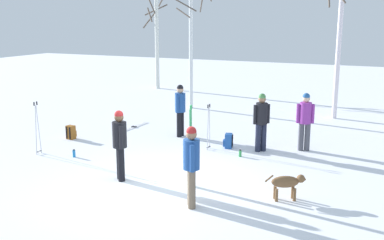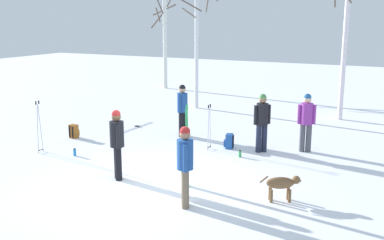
{
  "view_description": "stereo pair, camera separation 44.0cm",
  "coord_description": "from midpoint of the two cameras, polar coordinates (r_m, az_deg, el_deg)",
  "views": [
    {
      "loc": [
        4.89,
        -8.99,
        3.88
      ],
      "look_at": [
        -0.45,
        2.67,
        1.0
      ],
      "focal_mm": 43.47,
      "sensor_mm": 36.0,
      "label": 1
    },
    {
      "loc": [
        5.29,
        -8.8,
        3.88
      ],
      "look_at": [
        -0.45,
        2.67,
        1.0
      ],
      "focal_mm": 43.47,
      "sensor_mm": 36.0,
      "label": 2
    }
  ],
  "objects": [
    {
      "name": "ground_plane",
      "position": [
        10.96,
        -4.89,
        -8.12
      ],
      "size": [
        60.0,
        60.0,
        0.0
      ],
      "primitive_type": "plane",
      "color": "white"
    },
    {
      "name": "person_4",
      "position": [
        15.13,
        -2.29,
        1.6
      ],
      "size": [
        0.34,
        0.52,
        1.72
      ],
      "color": "black",
      "rests_on": "ground_plane"
    },
    {
      "name": "person_3",
      "position": [
        11.21,
        -9.97,
        -2.52
      ],
      "size": [
        0.39,
        0.4,
        1.72
      ],
      "color": "black",
      "rests_on": "ground_plane"
    },
    {
      "name": "ski_poles_1",
      "position": [
        13.67,
        1.14,
        -0.67
      ],
      "size": [
        0.07,
        0.23,
        1.36
      ],
      "color": "#B2B2BC",
      "rests_on": "ground_plane"
    },
    {
      "name": "ski_pair_planted_0",
      "position": [
        10.61,
        -1.32,
        -3.32
      ],
      "size": [
        0.04,
        0.19,
        1.93
      ],
      "color": "green",
      "rests_on": "ground_plane"
    },
    {
      "name": "ski_pair_lying_0",
      "position": [
        16.64,
        -7.97,
        -0.91
      ],
      "size": [
        0.23,
        1.83,
        0.05
      ],
      "color": "white",
      "rests_on": "ground_plane"
    },
    {
      "name": "water_bottle_0",
      "position": [
        13.55,
        -15.18,
        -3.99
      ],
      "size": [
        0.08,
        0.08,
        0.22
      ],
      "color": "#1E72BF",
      "rests_on": "ground_plane"
    },
    {
      "name": "dog",
      "position": [
        10.2,
        10.38,
        -7.59
      ],
      "size": [
        0.82,
        0.48,
        0.57
      ],
      "color": "brown",
      "rests_on": "ground_plane"
    },
    {
      "name": "person_1",
      "position": [
        9.5,
        -1.41,
        -5.11
      ],
      "size": [
        0.34,
        0.47,
        1.72
      ],
      "color": "#72604C",
      "rests_on": "ground_plane"
    },
    {
      "name": "backpack_1",
      "position": [
        15.52,
        -15.41,
        -1.48
      ],
      "size": [
        0.28,
        0.31,
        0.44
      ],
      "color": "#99591E",
      "rests_on": "ground_plane"
    },
    {
      "name": "birch_tree_2",
      "position": [
        18.39,
        16.9,
        9.42
      ],
      "size": [
        1.13,
        1.13,
        5.76
      ],
      "color": "silver",
      "rests_on": "ground_plane"
    },
    {
      "name": "person_0",
      "position": [
        13.54,
        7.6,
        0.18
      ],
      "size": [
        0.41,
        0.39,
        1.72
      ],
      "color": "#1E2338",
      "rests_on": "ground_plane"
    },
    {
      "name": "water_bottle_1",
      "position": [
        13.16,
        4.98,
        -4.1
      ],
      "size": [
        0.08,
        0.08,
        0.2
      ],
      "color": "green",
      "rests_on": "ground_plane"
    },
    {
      "name": "ski_poles_0",
      "position": [
        13.98,
        -19.33,
        -0.75
      ],
      "size": [
        0.07,
        0.22,
        1.52
      ],
      "color": "#B2B2BC",
      "rests_on": "ground_plane"
    },
    {
      "name": "birch_tree_1",
      "position": [
        19.68,
        -0.75,
        11.12
      ],
      "size": [
        1.56,
        1.56,
        6.5
      ],
      "color": "silver",
      "rests_on": "ground_plane"
    },
    {
      "name": "backpack_0",
      "position": [
        13.96,
        3.57,
        -2.6
      ],
      "size": [
        0.32,
        0.3,
        0.44
      ],
      "color": "#1E4C99",
      "rests_on": "ground_plane"
    },
    {
      "name": "person_2",
      "position": [
        13.85,
        12.84,
        0.25
      ],
      "size": [
        0.5,
        0.34,
        1.72
      ],
      "color": "#4C4C56",
      "rests_on": "ground_plane"
    },
    {
      "name": "birch_tree_0",
      "position": [
        25.4,
        -4.87,
        10.41
      ],
      "size": [
        1.51,
        1.45,
        5.47
      ],
      "color": "silver",
      "rests_on": "ground_plane"
    }
  ]
}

